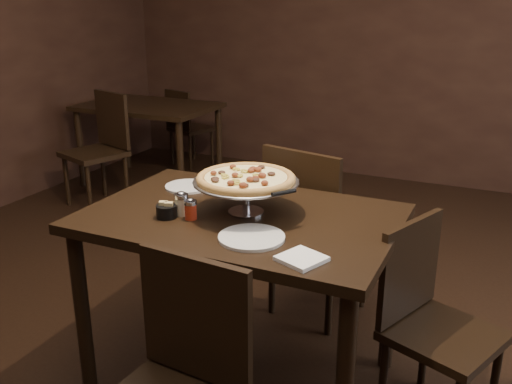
% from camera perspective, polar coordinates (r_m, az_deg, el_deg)
% --- Properties ---
extents(room, '(6.04, 7.04, 2.84)m').
position_cam_1_polar(room, '(2.24, 1.37, 10.80)').
color(room, black).
rests_on(room, ground).
extents(dining_table, '(1.33, 0.89, 0.83)m').
position_cam_1_polar(dining_table, '(2.50, -1.53, -4.54)').
color(dining_table, black).
rests_on(dining_table, ground).
extents(background_table, '(1.23, 0.82, 0.77)m').
position_cam_1_polar(background_table, '(5.49, -10.69, 7.56)').
color(background_table, black).
rests_on(background_table, ground).
extents(pizza_stand, '(0.46, 0.46, 0.19)m').
position_cam_1_polar(pizza_stand, '(2.42, -1.02, 1.31)').
color(pizza_stand, '#B8B7BE').
rests_on(pizza_stand, dining_table).
extents(parmesan_shaker, '(0.06, 0.06, 0.11)m').
position_cam_1_polar(parmesan_shaker, '(2.45, -7.47, -1.18)').
color(parmesan_shaker, beige).
rests_on(parmesan_shaker, dining_table).
extents(pepper_flake_shaker, '(0.05, 0.05, 0.09)m').
position_cam_1_polar(pepper_flake_shaker, '(2.40, -6.55, -1.73)').
color(pepper_flake_shaker, maroon).
rests_on(pepper_flake_shaker, dining_table).
extents(packet_caddy, '(0.09, 0.09, 0.07)m').
position_cam_1_polar(packet_caddy, '(2.44, -8.93, -1.86)').
color(packet_caddy, black).
rests_on(packet_caddy, dining_table).
extents(napkin_stack, '(0.19, 0.19, 0.02)m').
position_cam_1_polar(napkin_stack, '(2.04, 4.58, -6.66)').
color(napkin_stack, white).
rests_on(napkin_stack, dining_table).
extents(plate_left, '(0.22, 0.22, 0.01)m').
position_cam_1_polar(plate_left, '(2.82, -6.86, 0.56)').
color(plate_left, silver).
rests_on(plate_left, dining_table).
extents(plate_near, '(0.26, 0.26, 0.01)m').
position_cam_1_polar(plate_near, '(2.21, -0.45, -4.56)').
color(plate_near, silver).
rests_on(plate_near, dining_table).
extents(serving_spatula, '(0.14, 0.14, 0.02)m').
position_cam_1_polar(serving_spatula, '(2.27, 2.79, -0.12)').
color(serving_spatula, '#B8B7BE').
rests_on(serving_spatula, pizza_stand).
extents(chair_far, '(0.55, 0.55, 0.99)m').
position_cam_1_polar(chair_far, '(3.10, 5.66, -3.49)').
color(chair_far, black).
rests_on(chair_far, ground).
extents(chair_side, '(0.52, 0.52, 0.87)m').
position_cam_1_polar(chair_side, '(2.50, 17.03, -11.85)').
color(chair_side, black).
rests_on(chair_side, ground).
extents(bg_chair_far, '(0.48, 0.48, 0.81)m').
position_cam_1_polar(bg_chair_far, '(6.09, -6.97, 6.69)').
color(bg_chair_far, black).
rests_on(bg_chair_far, ground).
extents(bg_chair_near, '(0.57, 0.57, 0.96)m').
position_cam_1_polar(bg_chair_near, '(5.05, -15.23, 4.58)').
color(bg_chair_near, black).
rests_on(bg_chair_near, ground).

